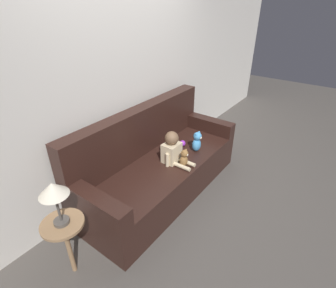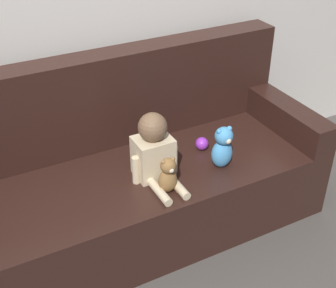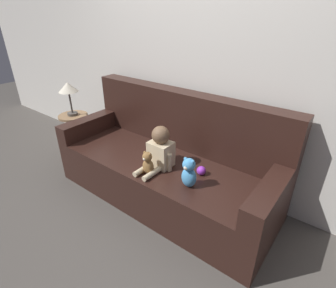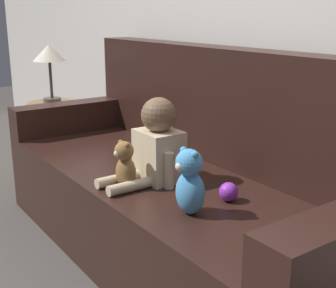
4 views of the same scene
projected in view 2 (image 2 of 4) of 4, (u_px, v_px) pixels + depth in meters
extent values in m
plane|color=#4C4742|center=(140.00, 226.00, 2.89)|extent=(12.00, 12.00, 0.00)
cube|color=black|center=(139.00, 198.00, 2.77)|extent=(2.18, 0.85, 0.44)
cube|color=black|center=(112.00, 99.00, 2.74)|extent=(2.18, 0.18, 0.57)
cube|color=black|center=(280.00, 113.00, 2.99)|extent=(0.16, 0.85, 0.18)
cube|color=beige|center=(153.00, 157.00, 2.53)|extent=(0.20, 0.16, 0.23)
sphere|color=brown|center=(153.00, 127.00, 2.43)|extent=(0.16, 0.16, 0.16)
cylinder|color=beige|center=(161.00, 192.00, 2.43)|extent=(0.05, 0.20, 0.05)
cylinder|color=beige|center=(178.00, 186.00, 2.47)|extent=(0.05, 0.20, 0.05)
cylinder|color=beige|center=(136.00, 170.00, 2.49)|extent=(0.04, 0.04, 0.16)
cylinder|color=beige|center=(174.00, 159.00, 2.58)|extent=(0.04, 0.04, 0.16)
ellipsoid|color=olive|center=(168.00, 181.00, 2.43)|extent=(0.10, 0.08, 0.14)
sphere|color=olive|center=(168.00, 166.00, 2.37)|extent=(0.08, 0.08, 0.08)
sphere|color=olive|center=(163.00, 162.00, 2.35)|extent=(0.02, 0.02, 0.02)
sphere|color=olive|center=(173.00, 159.00, 2.37)|extent=(0.02, 0.02, 0.02)
sphere|color=beige|center=(171.00, 170.00, 2.35)|extent=(0.03, 0.03, 0.03)
cylinder|color=olive|center=(162.00, 193.00, 2.43)|extent=(0.03, 0.05, 0.03)
cylinder|color=olive|center=(177.00, 188.00, 2.46)|extent=(0.03, 0.05, 0.03)
ellipsoid|color=#4C9EDB|center=(222.00, 154.00, 2.62)|extent=(0.12, 0.10, 0.17)
sphere|color=#4C9EDB|center=(224.00, 136.00, 2.55)|extent=(0.10, 0.10, 0.10)
sphere|color=#4C9EDB|center=(219.00, 131.00, 2.51)|extent=(0.03, 0.03, 0.03)
sphere|color=#4C9EDB|center=(229.00, 128.00, 2.54)|extent=(0.03, 0.03, 0.03)
sphere|color=beige|center=(228.00, 141.00, 2.52)|extent=(0.04, 0.04, 0.04)
sphere|color=purple|center=(202.00, 144.00, 2.79)|extent=(0.08, 0.08, 0.08)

